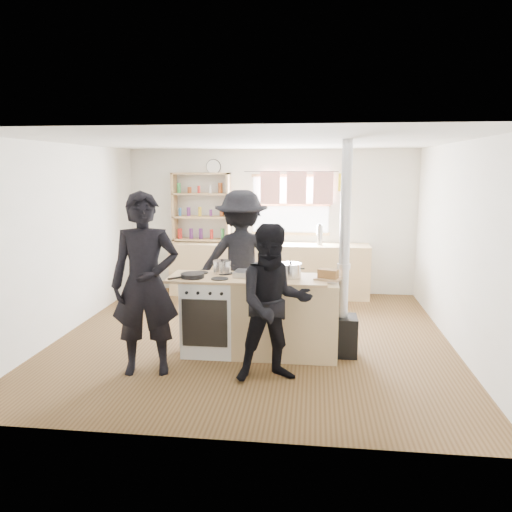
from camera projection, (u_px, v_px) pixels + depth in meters
name	position (u px, v px, depth m)	size (l,w,h in m)	color
ground	(253.00, 338.00, 6.52)	(5.00, 5.00, 0.01)	brown
back_counter	(269.00, 270.00, 8.61)	(3.40, 0.55, 0.90)	#D5B580
shelving_unit	(201.00, 207.00, 8.68)	(1.00, 0.28, 1.20)	tan
thermos	(320.00, 235.00, 8.40)	(0.10, 0.10, 0.33)	silver
cooking_island	(260.00, 316.00, 5.88)	(1.97, 0.64, 0.93)	white
skillet_greens	(192.00, 275.00, 5.78)	(0.39, 0.39, 0.05)	black
roast_tray	(250.00, 274.00, 5.82)	(0.39, 0.29, 0.07)	silver
stockpot_stove	(222.00, 267.00, 6.00)	(0.22, 0.22, 0.18)	#BABABC
stockpot_counter	(290.00, 270.00, 5.76)	(0.26, 0.26, 0.19)	silver
bread_board	(328.00, 275.00, 5.67)	(0.33, 0.29, 0.12)	tan
flue_heater	(343.00, 301.00, 5.81)	(0.35, 0.35, 2.50)	black
person_near_left	(145.00, 284.00, 5.26)	(0.71, 0.47, 1.95)	black
person_near_right	(274.00, 304.00, 5.09)	(0.80, 0.62, 1.64)	black
person_far	(242.00, 260.00, 6.78)	(1.22, 0.70, 1.89)	black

